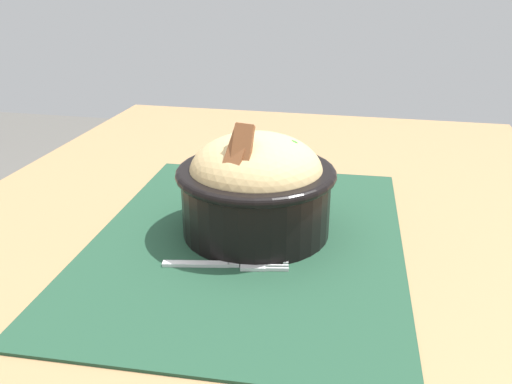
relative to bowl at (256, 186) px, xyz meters
name	(u,v)px	position (x,y,z in m)	size (l,w,h in m)	color
table	(241,312)	(0.05, -0.01, -0.13)	(1.26, 0.80, 0.72)	#99754C
placemat	(248,239)	(0.02, -0.01, -0.06)	(0.46, 0.35, 0.00)	#1E422D
bowl	(256,186)	(0.00, 0.00, 0.00)	(0.18, 0.18, 0.14)	black
fork	(232,264)	(0.08, -0.01, -0.06)	(0.04, 0.13, 0.00)	silver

